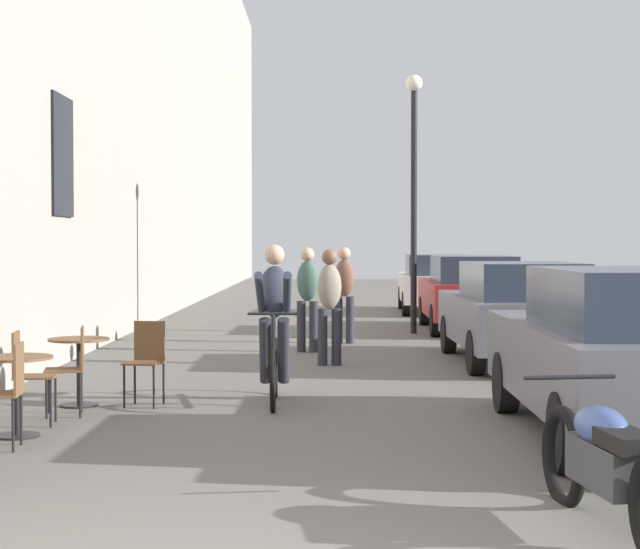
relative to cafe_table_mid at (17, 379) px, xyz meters
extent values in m
cube|color=black|center=(-0.95, 5.47, 2.43)|extent=(0.04, 1.10, 1.70)
cylinder|color=black|center=(0.00, 0.00, -0.51)|extent=(0.40, 0.40, 0.02)
cylinder|color=black|center=(0.00, 0.00, -0.16)|extent=(0.05, 0.05, 0.67)
cylinder|color=brown|center=(0.00, 0.00, 0.19)|extent=(0.64, 0.64, 0.02)
cylinder|color=black|center=(0.14, 0.78, -0.30)|extent=(0.02, 0.02, 0.45)
cylinder|color=black|center=(0.18, 0.46, -0.30)|extent=(0.02, 0.02, 0.45)
cylinder|color=black|center=(-0.18, 0.75, -0.30)|extent=(0.02, 0.02, 0.45)
cylinder|color=black|center=(-0.14, 0.43, -0.30)|extent=(0.02, 0.02, 0.45)
cube|color=brown|center=(0.00, 0.61, -0.06)|extent=(0.42, 0.42, 0.02)
cube|color=brown|center=(-0.18, 0.59, 0.16)|extent=(0.06, 0.34, 0.42)
cylinder|color=black|center=(0.17, -0.70, -0.30)|extent=(0.02, 0.02, 0.45)
cylinder|color=black|center=(0.15, -0.38, -0.30)|extent=(0.02, 0.02, 0.45)
cube|color=brown|center=(0.18, -0.54, 0.16)|extent=(0.05, 0.34, 0.42)
cylinder|color=black|center=(0.14, 1.74, -0.51)|extent=(0.40, 0.40, 0.02)
cylinder|color=black|center=(0.14, 1.74, -0.16)|extent=(0.05, 0.05, 0.67)
cylinder|color=brown|center=(0.14, 1.74, 0.19)|extent=(0.64, 0.64, 0.02)
cylinder|color=black|center=(0.97, 1.56, -0.30)|extent=(0.02, 0.02, 0.45)
cylinder|color=black|center=(0.65, 1.61, -0.30)|extent=(0.02, 0.02, 0.45)
cylinder|color=black|center=(1.02, 1.88, -0.30)|extent=(0.02, 0.02, 0.45)
cylinder|color=black|center=(0.70, 1.93, -0.30)|extent=(0.02, 0.02, 0.45)
cube|color=brown|center=(0.83, 1.74, -0.06)|extent=(0.44, 0.44, 0.02)
cube|color=brown|center=(0.86, 1.92, 0.16)|extent=(0.34, 0.08, 0.42)
cylinder|color=black|center=(0.01, 0.93, -0.30)|extent=(0.02, 0.02, 0.45)
cylinder|color=black|center=(-0.05, 1.25, -0.30)|extent=(0.02, 0.02, 0.45)
cylinder|color=black|center=(0.33, 0.99, -0.30)|extent=(0.02, 0.02, 0.45)
cylinder|color=black|center=(0.27, 1.31, -0.30)|extent=(0.02, 0.02, 0.45)
cube|color=brown|center=(0.14, 1.12, -0.06)|extent=(0.44, 0.44, 0.02)
cube|color=brown|center=(0.32, 1.15, 0.16)|extent=(0.08, 0.34, 0.42)
torus|color=black|center=(2.21, 1.42, -0.19)|extent=(0.07, 0.71, 0.71)
torus|color=black|center=(2.19, 2.47, -0.19)|extent=(0.07, 0.71, 0.71)
cylinder|color=black|center=(2.19, 2.38, 0.09)|extent=(0.04, 0.22, 0.58)
cylinder|color=black|center=(2.20, 1.88, 0.43)|extent=(0.06, 0.83, 0.14)
cylinder|color=black|center=(2.21, 1.44, 0.14)|extent=(0.04, 0.09, 0.67)
cylinder|color=black|center=(2.20, 1.97, -0.15)|extent=(0.06, 1.00, 0.12)
cylinder|color=black|center=(2.21, 1.47, 0.48)|extent=(0.52, 0.04, 0.03)
ellipsoid|color=black|center=(2.19, 2.29, 0.41)|extent=(0.12, 0.24, 0.06)
ellipsoid|color=#2D3342|center=(2.19, 2.21, 0.68)|extent=(0.35, 0.36, 0.59)
sphere|color=tan|center=(2.20, 2.17, 1.08)|extent=(0.22, 0.22, 0.22)
cylinder|color=#26262D|center=(2.30, 2.13, 0.03)|extent=(0.14, 0.40, 0.75)
cylinder|color=#26262D|center=(2.10, 2.13, 0.03)|extent=(0.14, 0.40, 0.75)
cylinder|color=#2D3342|center=(2.35, 1.82, 0.68)|extent=(0.13, 0.75, 0.48)
cylinder|color=#2D3342|center=(2.06, 1.81, 0.68)|extent=(0.09, 0.74, 0.48)
cylinder|color=#26262D|center=(2.71, 5.40, -0.12)|extent=(0.14, 0.14, 0.80)
cylinder|color=#26262D|center=(2.91, 5.44, -0.12)|extent=(0.14, 0.14, 0.80)
ellipsoid|color=gray|center=(2.81, 5.42, 0.59)|extent=(0.38, 0.30, 0.63)
sphere|color=brown|center=(2.81, 5.42, 1.01)|extent=(0.22, 0.22, 0.22)
cylinder|color=#26262D|center=(2.37, 7.21, -0.12)|extent=(0.14, 0.14, 0.81)
cylinder|color=#26262D|center=(2.57, 7.18, -0.12)|extent=(0.14, 0.14, 0.81)
ellipsoid|color=#38564C|center=(2.47, 7.19, 0.60)|extent=(0.37, 0.29, 0.64)
sphere|color=tan|center=(2.47, 7.19, 1.02)|extent=(0.22, 0.22, 0.22)
cylinder|color=#26262D|center=(3.17, 8.63, -0.12)|extent=(0.14, 0.14, 0.81)
cylinder|color=#26262D|center=(2.98, 8.65, -0.12)|extent=(0.14, 0.14, 0.81)
ellipsoid|color=brown|center=(3.07, 8.64, 0.60)|extent=(0.37, 0.28, 0.64)
sphere|color=tan|center=(3.07, 8.64, 1.02)|extent=(0.22, 0.22, 0.22)
cylinder|color=black|center=(4.43, 10.58, 1.78)|extent=(0.12, 0.12, 4.60)
sphere|color=silver|center=(4.43, 10.58, 4.22)|extent=(0.32, 0.32, 0.32)
cube|color=#595960|center=(5.38, -0.06, 0.13)|extent=(1.81, 4.28, 0.69)
cylinder|color=black|center=(4.59, 1.35, -0.21)|extent=(0.20, 0.62, 0.61)
cylinder|color=black|center=(4.57, -1.46, -0.21)|extent=(0.20, 0.62, 0.61)
cube|color=#595960|center=(5.47, 5.71, 0.11)|extent=(1.75, 4.11, 0.67)
cube|color=#283342|center=(5.48, 5.22, 0.69)|extent=(1.45, 2.23, 0.49)
cylinder|color=black|center=(4.68, 7.05, -0.23)|extent=(0.20, 0.59, 0.59)
cylinder|color=black|center=(6.22, 7.07, -0.23)|extent=(0.20, 0.59, 0.59)
cylinder|color=black|center=(4.72, 4.35, -0.23)|extent=(0.20, 0.59, 0.59)
cylinder|color=black|center=(6.26, 4.38, -0.23)|extent=(0.20, 0.59, 0.59)
cube|color=maroon|center=(5.58, 11.23, 0.11)|extent=(1.78, 4.17, 0.67)
cube|color=#283342|center=(5.57, 10.73, 0.70)|extent=(1.48, 2.26, 0.50)
cylinder|color=black|center=(4.82, 12.61, -0.22)|extent=(0.20, 0.60, 0.60)
cylinder|color=black|center=(6.38, 12.58, -0.22)|extent=(0.20, 0.60, 0.60)
cylinder|color=black|center=(4.78, 9.87, -0.22)|extent=(0.20, 0.60, 0.60)
cylinder|color=black|center=(6.34, 9.85, -0.22)|extent=(0.20, 0.60, 0.60)
cube|color=beige|center=(5.45, 16.54, 0.10)|extent=(1.81, 4.08, 0.66)
cube|color=#283342|center=(5.44, 16.06, 0.67)|extent=(1.48, 2.22, 0.49)
cylinder|color=black|center=(4.74, 17.89, -0.23)|extent=(0.21, 0.59, 0.58)
cylinder|color=black|center=(6.26, 17.84, -0.23)|extent=(0.21, 0.59, 0.58)
cylinder|color=black|center=(4.65, 15.24, -0.23)|extent=(0.21, 0.59, 0.58)
cylinder|color=black|center=(6.16, 15.18, -0.23)|extent=(0.21, 0.59, 0.58)
torus|color=black|center=(4.35, -2.31, -0.22)|extent=(0.18, 0.70, 0.69)
cube|color=#333338|center=(4.44, -3.03, -0.12)|extent=(0.34, 0.78, 0.28)
ellipsoid|color=#384C84|center=(4.43, -2.93, 0.10)|extent=(0.35, 0.55, 0.24)
cube|color=black|center=(4.48, -3.31, 0.08)|extent=(0.30, 0.47, 0.10)
cylinder|color=black|center=(4.36, -2.41, 0.33)|extent=(0.62, 0.11, 0.03)
camera|label=1|loc=(2.76, -9.27, 1.22)|focal=58.74mm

